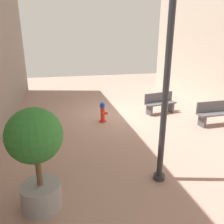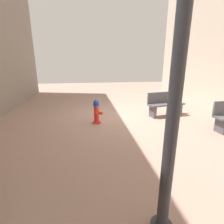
% 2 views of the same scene
% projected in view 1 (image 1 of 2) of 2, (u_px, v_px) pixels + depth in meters
% --- Properties ---
extents(ground_plane, '(23.40, 23.40, 0.00)m').
position_uv_depth(ground_plane, '(119.00, 114.00, 10.05)').
color(ground_plane, '#9E7A6B').
extents(fire_hydrant, '(0.38, 0.40, 0.85)m').
position_uv_depth(fire_hydrant, '(103.00, 112.00, 8.96)').
color(fire_hydrant, red).
rests_on(fire_hydrant, ground_plane).
extents(bench_near, '(1.55, 0.71, 0.95)m').
position_uv_depth(bench_near, '(160.00, 103.00, 10.03)').
color(bench_near, '#4C4C51').
rests_on(bench_near, ground_plane).
extents(bench_far, '(1.80, 0.46, 0.95)m').
position_uv_depth(bench_far, '(218.00, 112.00, 8.65)').
color(bench_far, '#4C4C51').
rests_on(bench_far, ground_plane).
extents(planter_tree, '(1.04, 1.04, 2.11)m').
position_uv_depth(planter_tree, '(36.00, 150.00, 4.04)').
color(planter_tree, gray).
rests_on(planter_tree, ground_plane).
extents(street_lamp, '(0.36, 0.36, 4.59)m').
position_uv_depth(street_lamp, '(168.00, 62.00, 4.45)').
color(street_lamp, '#2D2D33').
rests_on(street_lamp, ground_plane).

